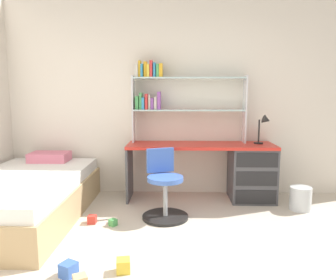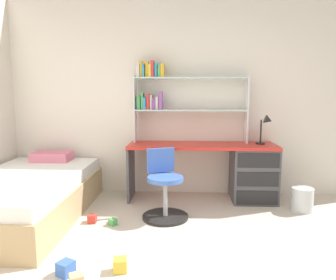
{
  "view_description": "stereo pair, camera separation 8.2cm",
  "coord_description": "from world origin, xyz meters",
  "px_view_note": "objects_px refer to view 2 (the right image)",
  "views": [
    {
      "loc": [
        -0.06,
        -1.96,
        1.39
      ],
      "look_at": [
        -0.15,
        1.51,
        0.89
      ],
      "focal_mm": 34.56,
      "sensor_mm": 36.0,
      "label": 1
    },
    {
      "loc": [
        0.02,
        -1.95,
        1.39
      ],
      "look_at": [
        -0.15,
        1.51,
        0.89
      ],
      "focal_mm": 34.56,
      "sensor_mm": 36.0,
      "label": 2
    }
  ],
  "objects_px": {
    "desk": "(240,169)",
    "toy_block_natural_4": "(76,280)",
    "swivel_chair": "(164,191)",
    "bed_platform": "(25,196)",
    "toy_block_blue_1": "(66,268)",
    "toy_block_green_2": "(113,222)",
    "toy_block_yellow_0": "(120,265)",
    "waste_bin": "(302,199)",
    "bookshelf_hutch": "(172,93)",
    "toy_block_red_3": "(92,219)",
    "desk_lamp": "(267,125)"
  },
  "relations": [
    {
      "from": "waste_bin",
      "to": "toy_block_yellow_0",
      "type": "height_order",
      "value": "waste_bin"
    },
    {
      "from": "swivel_chair",
      "to": "toy_block_natural_4",
      "type": "height_order",
      "value": "swivel_chair"
    },
    {
      "from": "swivel_chair",
      "to": "toy_block_green_2",
      "type": "relative_size",
      "value": 10.8
    },
    {
      "from": "toy_block_yellow_0",
      "to": "toy_block_natural_4",
      "type": "height_order",
      "value": "toy_block_yellow_0"
    },
    {
      "from": "desk",
      "to": "bed_platform",
      "type": "bearing_deg",
      "value": -163.44
    },
    {
      "from": "swivel_chair",
      "to": "waste_bin",
      "type": "height_order",
      "value": "swivel_chair"
    },
    {
      "from": "bed_platform",
      "to": "waste_bin",
      "type": "xyz_separation_m",
      "value": [
        3.19,
        0.37,
        -0.11
      ]
    },
    {
      "from": "bookshelf_hutch",
      "to": "waste_bin",
      "type": "distance_m",
      "value": 2.09
    },
    {
      "from": "toy_block_blue_1",
      "to": "toy_block_green_2",
      "type": "xyz_separation_m",
      "value": [
        0.15,
        0.97,
        -0.02
      ]
    },
    {
      "from": "toy_block_green_2",
      "to": "toy_block_blue_1",
      "type": "bearing_deg",
      "value": -98.91
    },
    {
      "from": "swivel_chair",
      "to": "toy_block_natural_4",
      "type": "relative_size",
      "value": 8.18
    },
    {
      "from": "desk",
      "to": "bed_platform",
      "type": "xyz_separation_m",
      "value": [
        -2.51,
        -0.75,
        -0.16
      ]
    },
    {
      "from": "waste_bin",
      "to": "bookshelf_hutch",
      "type": "bearing_deg",
      "value": 161.36
    },
    {
      "from": "desk",
      "to": "toy_block_blue_1",
      "type": "relative_size",
      "value": 17.13
    },
    {
      "from": "toy_block_green_2",
      "to": "toy_block_natural_4",
      "type": "relative_size",
      "value": 0.76
    },
    {
      "from": "toy_block_blue_1",
      "to": "bed_platform",
      "type": "bearing_deg",
      "value": 127.59
    },
    {
      "from": "toy_block_yellow_0",
      "to": "swivel_chair",
      "type": "bearing_deg",
      "value": 76.29
    },
    {
      "from": "toy_block_yellow_0",
      "to": "toy_block_red_3",
      "type": "xyz_separation_m",
      "value": [
        -0.5,
        0.95,
        -0.01
      ]
    },
    {
      "from": "toy_block_yellow_0",
      "to": "toy_block_blue_1",
      "type": "bearing_deg",
      "value": -169.56
    },
    {
      "from": "toy_block_blue_1",
      "to": "swivel_chair",
      "type": "bearing_deg",
      "value": 60.62
    },
    {
      "from": "desk_lamp",
      "to": "toy_block_yellow_0",
      "type": "relative_size",
      "value": 3.61
    },
    {
      "from": "swivel_chair",
      "to": "toy_block_blue_1",
      "type": "relative_size",
      "value": 6.92
    },
    {
      "from": "desk",
      "to": "toy_block_red_3",
      "type": "xyz_separation_m",
      "value": [
        -1.73,
        -0.85,
        -0.37
      ]
    },
    {
      "from": "bookshelf_hutch",
      "to": "waste_bin",
      "type": "height_order",
      "value": "bookshelf_hutch"
    },
    {
      "from": "waste_bin",
      "to": "toy_block_natural_4",
      "type": "relative_size",
      "value": 2.99
    },
    {
      "from": "desk_lamp",
      "to": "toy_block_blue_1",
      "type": "relative_size",
      "value": 3.44
    },
    {
      "from": "toy_block_red_3",
      "to": "toy_block_natural_4",
      "type": "height_order",
      "value": "toy_block_natural_4"
    },
    {
      "from": "bed_platform",
      "to": "toy_block_blue_1",
      "type": "relative_size",
      "value": 18.66
    },
    {
      "from": "toy_block_blue_1",
      "to": "toy_block_natural_4",
      "type": "height_order",
      "value": "toy_block_blue_1"
    },
    {
      "from": "desk",
      "to": "toy_block_natural_4",
      "type": "relative_size",
      "value": 20.23
    },
    {
      "from": "toy_block_blue_1",
      "to": "toy_block_green_2",
      "type": "relative_size",
      "value": 1.56
    },
    {
      "from": "bookshelf_hutch",
      "to": "desk_lamp",
      "type": "distance_m",
      "value": 1.29
    },
    {
      "from": "desk",
      "to": "desk_lamp",
      "type": "xyz_separation_m",
      "value": [
        0.32,
        0.01,
        0.59
      ]
    },
    {
      "from": "desk_lamp",
      "to": "toy_block_yellow_0",
      "type": "distance_m",
      "value": 2.57
    },
    {
      "from": "toy_block_green_2",
      "to": "bookshelf_hutch",
      "type": "bearing_deg",
      "value": 61.18
    },
    {
      "from": "bed_platform",
      "to": "toy_block_blue_1",
      "type": "xyz_separation_m",
      "value": [
        0.87,
        -1.13,
        -0.19
      ]
    },
    {
      "from": "bed_platform",
      "to": "toy_block_green_2",
      "type": "bearing_deg",
      "value": -9.06
    },
    {
      "from": "swivel_chair",
      "to": "toy_block_yellow_0",
      "type": "height_order",
      "value": "swivel_chair"
    },
    {
      "from": "toy_block_red_3",
      "to": "toy_block_green_2",
      "type": "bearing_deg",
      "value": -13.72
    },
    {
      "from": "desk_lamp",
      "to": "toy_block_natural_4",
      "type": "relative_size",
      "value": 4.06
    },
    {
      "from": "bed_platform",
      "to": "toy_block_blue_1",
      "type": "height_order",
      "value": "bed_platform"
    },
    {
      "from": "desk",
      "to": "toy_block_yellow_0",
      "type": "xyz_separation_m",
      "value": [
        -1.23,
        -1.8,
        -0.36
      ]
    },
    {
      "from": "desk_lamp",
      "to": "bed_platform",
      "type": "height_order",
      "value": "desk_lamp"
    },
    {
      "from": "desk",
      "to": "toy_block_natural_4",
      "type": "height_order",
      "value": "desk"
    },
    {
      "from": "toy_block_yellow_0",
      "to": "toy_block_blue_1",
      "type": "distance_m",
      "value": 0.42
    },
    {
      "from": "bed_platform",
      "to": "toy_block_green_2",
      "type": "xyz_separation_m",
      "value": [
        1.02,
        -0.16,
        -0.21
      ]
    },
    {
      "from": "toy_block_blue_1",
      "to": "toy_block_natural_4",
      "type": "relative_size",
      "value": 1.18
    },
    {
      "from": "waste_bin",
      "to": "toy_block_green_2",
      "type": "relative_size",
      "value": 3.95
    },
    {
      "from": "toy_block_green_2",
      "to": "toy_block_natural_4",
      "type": "xyz_separation_m",
      "value": [
        -0.02,
        -1.11,
        0.01
      ]
    },
    {
      "from": "swivel_chair",
      "to": "toy_block_red_3",
      "type": "xyz_separation_m",
      "value": [
        -0.78,
        -0.2,
        -0.26
      ]
    }
  ]
}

